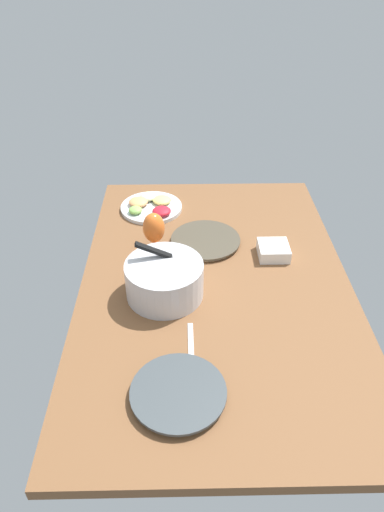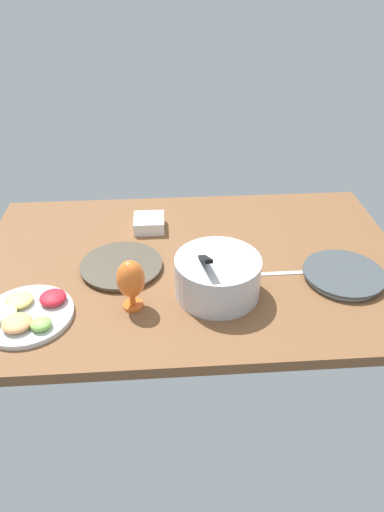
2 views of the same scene
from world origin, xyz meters
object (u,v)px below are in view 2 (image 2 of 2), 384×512
object	(u,v)px
square_bowl_white	(149,222)
dinner_plate_left	(343,275)
mixing_bowl	(217,275)
hurricane_glass_orange	(131,280)
dinner_plate_right	(121,266)
fruit_platter	(27,313)

from	to	relation	value
square_bowl_white	dinner_plate_left	bearing A→B (deg)	150.47
dinner_plate_left	mixing_bowl	size ratio (longest dim) A/B	1.00
hurricane_glass_orange	square_bowl_white	bearing A→B (deg)	-95.84
dinner_plate_left	dinner_plate_right	world-z (taller)	dinner_plate_left
dinner_plate_right	mixing_bowl	distance (cm)	37.63
dinner_plate_right	hurricane_glass_orange	xyz separation A→B (cm)	(-4.93, 21.61, 9.57)
mixing_bowl	hurricane_glass_orange	xyz separation A→B (cm)	(28.24, 5.05, 3.14)
mixing_bowl	square_bowl_white	xyz separation A→B (cm)	(23.21, -44.19, -4.57)
mixing_bowl	square_bowl_white	distance (cm)	50.12
dinner_plate_left	mixing_bowl	bearing A→B (deg)	6.42
fruit_platter	dinner_plate_right	bearing A→B (deg)	-138.65
hurricane_glass_orange	square_bowl_white	world-z (taller)	hurricane_glass_orange
dinner_plate_left	dinner_plate_right	distance (cm)	79.72
square_bowl_white	fruit_platter	bearing A→B (deg)	53.90
hurricane_glass_orange	square_bowl_white	xyz separation A→B (cm)	(-5.03, -49.24, -7.71)
dinner_plate_right	mixing_bowl	size ratio (longest dim) A/B	1.05
dinner_plate_right	square_bowl_white	size ratio (longest dim) A/B	2.41
dinner_plate_left	dinner_plate_right	bearing A→B (deg)	-8.23
mixing_bowl	fruit_platter	distance (cm)	62.40
mixing_bowl	hurricane_glass_orange	distance (cm)	28.86
dinner_plate_right	hurricane_glass_orange	distance (cm)	24.14
mixing_bowl	square_bowl_white	bearing A→B (deg)	-62.29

